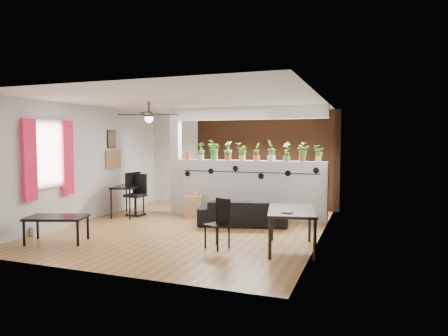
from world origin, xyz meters
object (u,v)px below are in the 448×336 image
potted_plant_8 (302,151)px  sofa (243,213)px  potted_plant_4 (242,151)px  office_chair (137,197)px  coffee_table (57,219)px  computer_desk (128,188)px  potted_plant_2 (214,149)px  potted_plant_7 (287,151)px  folding_chair (220,219)px  cup (196,194)px  potted_plant_0 (188,151)px  potted_plant_1 (201,151)px  potted_plant_5 (257,151)px  ceiling_fan (149,116)px  potted_plant_6 (271,150)px  potted_plant_3 (228,150)px  cube_shelf (194,206)px  potted_plant_9 (318,153)px  dining_table (292,214)px

potted_plant_8 → sofa: bearing=-142.7°
potted_plant_4 → office_chair: 2.79m
coffee_table → computer_desk: bearing=95.6°
potted_plant_2 → coffee_table: bearing=-116.4°
potted_plant_7 → potted_plant_8: bearing=0.0°
folding_chair → cup: bearing=122.8°
sofa → potted_plant_0: bearing=-41.0°
potted_plant_1 → cup: (0.00, -0.34, -1.02)m
potted_plant_2 → potted_plant_5: bearing=-0.0°
potted_plant_0 → potted_plant_4: (1.40, 0.00, 0.01)m
potted_plant_2 → folding_chair: size_ratio=0.57×
ceiling_fan → cup: (0.37, 1.46, -1.76)m
potted_plant_5 → cup: 1.77m
potted_plant_4 → potted_plant_6: (0.70, 0.00, 0.04)m
potted_plant_0 → potted_plant_3: size_ratio=0.88×
ceiling_fan → computer_desk: (-1.22, 1.03, -1.65)m
potted_plant_0 → potted_plant_4: bearing=0.0°
sofa → office_chair: office_chair is taller
potted_plant_2 → cup: 1.15m
computer_desk → coffee_table: 2.64m
ceiling_fan → potted_plant_3: bearing=59.2°
potted_plant_7 → sofa: bearing=-132.0°
cube_shelf → potted_plant_3: bearing=5.7°
ceiling_fan → cup: 2.32m
potted_plant_7 → computer_desk: 3.89m
potted_plant_3 → potted_plant_6: size_ratio=0.92×
potted_plant_6 → coffee_table: bearing=-132.3°
potted_plant_9 → sofa: bearing=-150.0°
office_chair → sofa: bearing=-4.1°
potted_plant_8 → potted_plant_9: potted_plant_8 is taller
potted_plant_8 → sofa: 1.92m
potted_plant_0 → folding_chair: bearing=-55.3°
cup → sofa: bearing=-20.8°
ceiling_fan → potted_plant_6: size_ratio=2.46×
sofa → cup: bearing=-35.1°
sofa → cube_shelf: 1.48m
folding_chair → potted_plant_4: bearing=99.7°
potted_plant_0 → potted_plant_5: (1.76, -0.00, 0.01)m
potted_plant_1 → potted_plant_7: (2.11, -0.00, 0.01)m
coffee_table → cube_shelf: bearing=67.2°
potted_plant_0 → folding_chair: potted_plant_0 is taller
potted_plant_5 → potted_plant_7: 0.70m
potted_plant_1 → potted_plant_5: bearing=-0.0°
potted_plant_0 → office_chair: size_ratio=0.40×
dining_table → folding_chair: 1.20m
potted_plant_4 → potted_plant_9: 1.76m
folding_chair → potted_plant_2: bearing=113.4°
potted_plant_6 → sofa: 1.64m
potted_plant_1 → potted_plant_8: bearing=0.0°
potted_plant_0 → dining_table: size_ratio=0.29×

